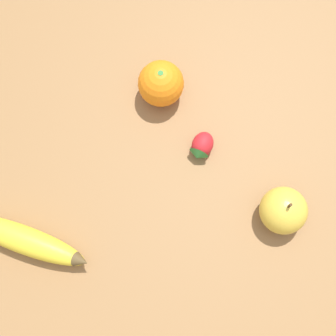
{
  "coord_description": "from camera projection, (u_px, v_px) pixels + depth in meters",
  "views": [
    {
      "loc": [
        -0.05,
        0.06,
        0.73
      ],
      "look_at": [
        0.11,
        -0.05,
        0.03
      ],
      "focal_mm": 50.0,
      "sensor_mm": 36.0,
      "label": 1
    }
  ],
  "objects": [
    {
      "name": "ground_plane",
      "position": [
        182.0,
        250.0,
        0.72
      ],
      "size": [
        3.0,
        3.0,
        0.0
      ],
      "primitive_type": "plane",
      "color": "olive"
    },
    {
      "name": "banana",
      "position": [
        25.0,
        240.0,
        0.7
      ],
      "size": [
        0.19,
        0.15,
        0.04
      ],
      "rotation": [
        0.0,
        0.0,
        3.75
      ],
      "color": "yellow",
      "rests_on": "ground_plane"
    },
    {
      "name": "orange",
      "position": [
        161.0,
        84.0,
        0.75
      ],
      "size": [
        0.07,
        0.07,
        0.07
      ],
      "color": "orange",
      "rests_on": "ground_plane"
    },
    {
      "name": "strawberry",
      "position": [
        202.0,
        146.0,
        0.75
      ],
      "size": [
        0.05,
        0.06,
        0.03
      ],
      "rotation": [
        0.0,
        0.0,
        2.12
      ],
      "color": "red",
      "rests_on": "ground_plane"
    },
    {
      "name": "apple",
      "position": [
        283.0,
        210.0,
        0.7
      ],
      "size": [
        0.07,
        0.07,
        0.08
      ],
      "color": "gold",
      "rests_on": "ground_plane"
    }
  ]
}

